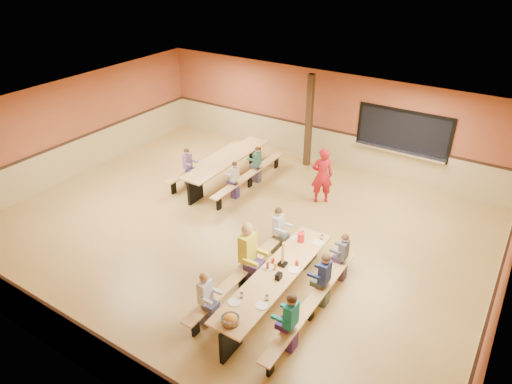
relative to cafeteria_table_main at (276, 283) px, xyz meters
The scene contains 23 objects.
ground 2.91m from the cafeteria_table_main, 142.02° to the left, with size 12.00×12.00×0.00m, color #A37C3D.
room_envelope 2.86m from the cafeteria_table_main, 142.02° to the left, with size 12.04×10.04×3.02m.
kitchen_pass_through 6.80m from the cafeteria_table_main, 87.04° to the left, with size 2.78×0.28×1.38m.
structural_post 6.70m from the cafeteria_table_main, 111.72° to the left, with size 0.18×0.18×3.00m, color #322110.
cafeteria_table_main is the anchor object (origin of this frame).
cafeteria_table_second 5.57m from the cafeteria_table_main, 135.93° to the left, with size 1.91×3.70×0.74m.
seated_child_white_left 1.46m from the cafeteria_table_main, 124.37° to the right, with size 0.37×0.30×1.21m, color silver, non-canonical shape.
seated_adult_yellow 0.88m from the cafeteria_table_main, 164.59° to the left, with size 0.51×0.42×1.49m, color yellow, non-canonical shape.
seated_child_grey_left 1.71m from the cafeteria_table_main, 118.89° to the left, with size 0.37×0.31×1.22m, color silver, non-canonical shape.
seated_child_teal_right 1.21m from the cafeteria_table_main, 46.69° to the right, with size 0.39×0.32×1.24m, color teal, non-canonical shape.
seated_child_navy_right 0.97m from the cafeteria_table_main, 31.09° to the left, with size 0.38×0.31×1.23m, color navy, non-canonical shape.
seated_child_char_right 1.66m from the cafeteria_table_main, 60.18° to the left, with size 0.34×0.28×1.14m, color #47494F, non-canonical shape.
seated_child_purple_sec 5.69m from the cafeteria_table_main, 148.08° to the left, with size 0.34×0.28×1.16m, color #7F568A, non-canonical shape.
seated_child_green_sec 5.33m from the cafeteria_table_main, 126.65° to the left, with size 0.33×0.27×1.14m, color #336953, non-canonical shape.
seated_child_tan_sec 4.44m from the cafeteria_table_main, 135.72° to the left, with size 0.33×0.27×1.12m, color beige, non-canonical shape.
standing_woman 4.37m from the cafeteria_table_main, 103.62° to the left, with size 0.60×0.39×1.64m, color #AF141B.
punch_pitcher 1.30m from the cafeteria_table_main, 94.84° to the left, with size 0.16×0.16×0.22m, color red.
chip_bowl 1.57m from the cafeteria_table_main, 90.04° to the right, with size 0.32×0.32×0.15m, color orange, non-canonical shape.
napkin_dispenser 0.32m from the cafeteria_table_main, 37.46° to the right, with size 0.10×0.14×0.13m, color black.
condiment_mustard 0.33m from the cafeteria_table_main, 125.83° to the left, with size 0.06×0.06×0.17m, color yellow.
condiment_ketchup 0.37m from the cafeteria_table_main, 168.73° to the left, with size 0.06×0.06×0.17m, color #B2140F.
table_paddle 0.48m from the cafeteria_table_main, 95.44° to the left, with size 0.16×0.16×0.56m.
place_settings 0.27m from the cafeteria_table_main, 90.00° to the left, with size 0.65×3.30×0.11m, color beige, non-canonical shape.
Camera 1 is at (5.75, -7.92, 6.59)m, focal length 32.00 mm.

